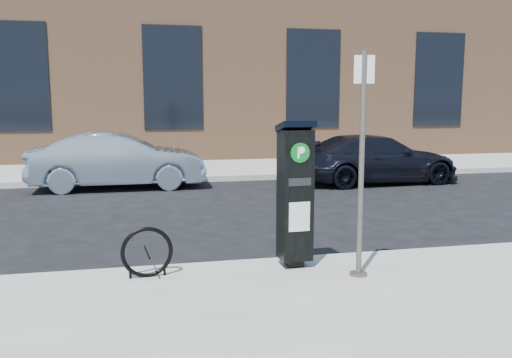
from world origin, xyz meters
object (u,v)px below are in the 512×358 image
object	(u,v)px
car_dark	(376,159)
sign_pole	(361,167)
bike_rack	(147,252)
parking_kiosk	(295,193)
car_silver	(118,161)

from	to	relation	value
car_dark	sign_pole	bearing A→B (deg)	150.97
bike_rack	parking_kiosk	bearing A→B (deg)	-3.99
car_silver	bike_rack	bearing A→B (deg)	-175.87
sign_pole	car_silver	size ratio (longest dim) A/B	0.62
car_dark	car_silver	bearing A→B (deg)	82.22
sign_pole	car_silver	bearing A→B (deg)	126.04
bike_rack	car_dark	size ratio (longest dim) A/B	0.14
parking_kiosk	sign_pole	distance (m)	0.94
parking_kiosk	car_dark	xyz separation A→B (m)	(4.43, 7.18, -0.46)
sign_pole	car_silver	xyz separation A→B (m)	(-3.13, 8.29, -0.78)
parking_kiosk	car_dark	bearing A→B (deg)	55.36
parking_kiosk	car_silver	world-z (taller)	parking_kiosk
bike_rack	car_silver	size ratio (longest dim) A/B	0.14
parking_kiosk	car_silver	xyz separation A→B (m)	(-2.47, 7.75, -0.40)
sign_pole	bike_rack	bearing A→B (deg)	-175.57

